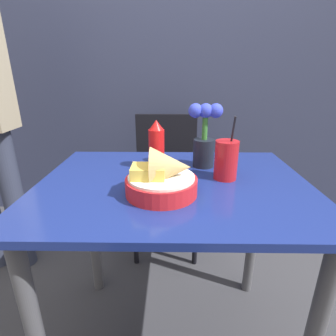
% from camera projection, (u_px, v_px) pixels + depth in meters
% --- Properties ---
extents(wall_window, '(7.00, 0.06, 2.60)m').
position_uv_depth(wall_window, '(173.00, 45.00, 1.88)').
color(wall_window, '#2D334C').
rests_on(wall_window, ground_plane).
extents(dining_table, '(0.93, 0.70, 0.76)m').
position_uv_depth(dining_table, '(173.00, 215.00, 0.96)').
color(dining_table, navy).
rests_on(dining_table, ground_plane).
extents(chair_far_window, '(0.40, 0.40, 0.87)m').
position_uv_depth(chair_far_window, '(166.00, 170.00, 1.72)').
color(chair_far_window, black).
rests_on(chair_far_window, ground_plane).
extents(food_basket, '(0.22, 0.22, 0.15)m').
position_uv_depth(food_basket, '(164.00, 178.00, 0.80)').
color(food_basket, red).
rests_on(food_basket, dining_table).
extents(ketchup_bottle, '(0.06, 0.06, 0.19)m').
position_uv_depth(ketchup_bottle, '(157.00, 146.00, 1.00)').
color(ketchup_bottle, red).
rests_on(ketchup_bottle, dining_table).
extents(drink_cup, '(0.08, 0.08, 0.23)m').
position_uv_depth(drink_cup, '(226.00, 161.00, 0.92)').
color(drink_cup, red).
rests_on(drink_cup, dining_table).
extents(flower_vase, '(0.13, 0.08, 0.25)m').
position_uv_depth(flower_vase, '(204.00, 137.00, 1.02)').
color(flower_vase, black).
rests_on(flower_vase, dining_table).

